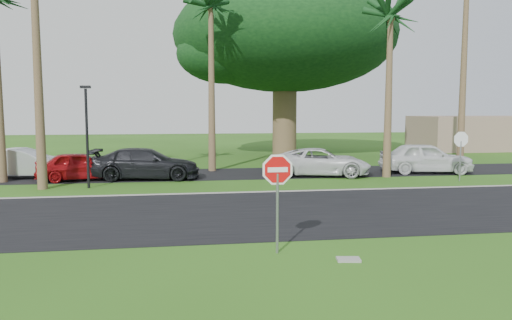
{
  "coord_description": "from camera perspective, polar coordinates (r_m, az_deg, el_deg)",
  "views": [
    {
      "loc": [
        -1.88,
        -14.93,
        3.57
      ],
      "look_at": [
        0.79,
        2.33,
        1.8
      ],
      "focal_mm": 35.0,
      "sensor_mm": 36.0,
      "label": 1
    }
  ],
  "objects": [
    {
      "name": "ground",
      "position": [
        15.47,
        -1.58,
        -7.56
      ],
      "size": [
        120.0,
        120.0,
        0.0
      ],
      "primitive_type": "plane",
      "color": "#274E13",
      "rests_on": "ground"
    },
    {
      "name": "road",
      "position": [
        17.4,
        -2.41,
        -6.02
      ],
      "size": [
        120.0,
        8.0,
        0.02
      ],
      "primitive_type": "cube",
      "color": "black",
      "rests_on": "ground"
    },
    {
      "name": "parking_strip",
      "position": [
        27.73,
        -4.82,
        -1.62
      ],
      "size": [
        120.0,
        5.0,
        0.02
      ],
      "primitive_type": "cube",
      "color": "black",
      "rests_on": "ground"
    },
    {
      "name": "curb",
      "position": [
        21.36,
        -3.62,
        -3.77
      ],
      "size": [
        120.0,
        0.12,
        0.06
      ],
      "primitive_type": "cube",
      "color": "gray",
      "rests_on": "ground"
    },
    {
      "name": "stop_sign_near",
      "position": [
        12.3,
        2.47,
        -2.61
      ],
      "size": [
        1.05,
        0.07,
        2.62
      ],
      "color": "gray",
      "rests_on": "ground"
    },
    {
      "name": "stop_sign_far",
      "position": [
        26.86,
        22.36,
        1.51
      ],
      "size": [
        1.05,
        0.07,
        2.62
      ],
      "rotation": [
        0.0,
        0.0,
        3.14
      ],
      "color": "gray",
      "rests_on": "ground"
    },
    {
      "name": "palm_center",
      "position": [
        29.53,
        -5.18,
        16.68
      ],
      "size": [
        5.0,
        5.0,
        10.5
      ],
      "color": "brown",
      "rests_on": "ground"
    },
    {
      "name": "palm_right_near",
      "position": [
        27.59,
        15.13,
        15.23
      ],
      "size": [
        5.0,
        5.0,
        9.5
      ],
      "color": "brown",
      "rests_on": "ground"
    },
    {
      "name": "canopy_tree",
      "position": [
        38.15,
        3.33,
        13.87
      ],
      "size": [
        16.5,
        16.5,
        13.12
      ],
      "color": "brown",
      "rests_on": "ground"
    },
    {
      "name": "streetlight_right",
      "position": [
        23.81,
        -18.77,
        3.27
      ],
      "size": [
        0.45,
        0.25,
        4.64
      ],
      "color": "black",
      "rests_on": "ground"
    },
    {
      "name": "building_far",
      "position": [
        48.47,
        23.54,
        2.85
      ],
      "size": [
        10.0,
        6.0,
        3.0
      ],
      "primitive_type": "cube",
      "color": "gray",
      "rests_on": "ground"
    },
    {
      "name": "car_silver",
      "position": [
        28.58,
        -24.99,
        -0.37
      ],
      "size": [
        4.82,
        2.0,
        1.55
      ],
      "primitive_type": "imported",
      "rotation": [
        0.0,
        0.0,
        1.49
      ],
      "color": "silver",
      "rests_on": "ground"
    },
    {
      "name": "car_red",
      "position": [
        26.61,
        -19.42,
        -0.69
      ],
      "size": [
        4.48,
        2.4,
        1.45
      ],
      "primitive_type": "imported",
      "rotation": [
        0.0,
        0.0,
        1.74
      ],
      "color": "maroon",
      "rests_on": "ground"
    },
    {
      "name": "car_dark",
      "position": [
        26.16,
        -12.46,
        -0.45
      ],
      "size": [
        5.62,
        2.66,
        1.58
      ],
      "primitive_type": "imported",
      "rotation": [
        0.0,
        0.0,
        1.49
      ],
      "color": "black",
      "rests_on": "ground"
    },
    {
      "name": "car_minivan",
      "position": [
        27.07,
        7.39,
        -0.27
      ],
      "size": [
        5.75,
        3.6,
        1.48
      ],
      "primitive_type": "imported",
      "rotation": [
        0.0,
        0.0,
        1.34
      ],
      "color": "silver",
      "rests_on": "ground"
    },
    {
      "name": "car_pickup",
      "position": [
        29.54,
        18.82,
        0.2
      ],
      "size": [
        5.33,
        2.95,
        1.72
      ],
      "primitive_type": "imported",
      "rotation": [
        0.0,
        0.0,
        1.38
      ],
      "color": "silver",
      "rests_on": "ground"
    },
    {
      "name": "utility_slab",
      "position": [
        12.24,
        10.52,
        -11.11
      ],
      "size": [
        0.6,
        0.43,
        0.06
      ],
      "primitive_type": "cube",
      "rotation": [
        0.0,
        0.0,
        -0.16
      ],
      "color": "gray",
      "rests_on": "ground"
    }
  ]
}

